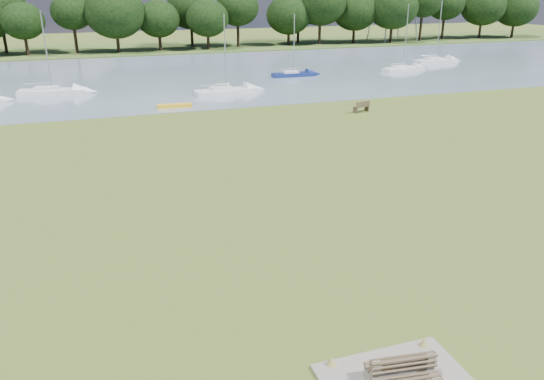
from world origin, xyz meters
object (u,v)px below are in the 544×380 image
object	(u,v)px
sailboat_3	(51,90)
sailboat_4	(226,90)
sailboat_2	(293,73)
kayak	(174,106)
bench_pair	(402,373)
riverbank_bench	(362,107)
sailboat_0	(435,59)
sailboat_1	(403,67)

from	to	relation	value
sailboat_3	sailboat_4	xyz separation A→B (m)	(16.91, -5.11, -0.06)
sailboat_2	sailboat_4	world-z (taller)	sailboat_4
kayak	sailboat_2	bearing A→B (deg)	40.61
bench_pair	kayak	size ratio (longest dim) A/B	0.65
riverbank_bench	sailboat_4	size ratio (longest dim) A/B	0.22
kayak	sailboat_0	xyz separation A→B (m)	(39.68, 17.40, 0.33)
bench_pair	sailboat_2	size ratio (longest dim) A/B	0.28
riverbank_bench	sailboat_3	distance (m)	31.28
sailboat_3	sailboat_4	world-z (taller)	sailboat_3
bench_pair	sailboat_4	world-z (taller)	sailboat_4
sailboat_3	kayak	bearing A→B (deg)	-33.63
riverbank_bench	kayak	distance (m)	16.89
bench_pair	sailboat_4	size ratio (longest dim) A/B	0.26
riverbank_bench	kayak	bearing A→B (deg)	138.81
kayak	sailboat_2	distance (m)	20.74
riverbank_bench	sailboat_4	world-z (taller)	sailboat_4
sailboat_0	sailboat_3	xyz separation A→B (m)	(-50.61, -7.43, -0.00)
sailboat_0	sailboat_4	xyz separation A→B (m)	(-33.70, -12.54, -0.07)
bench_pair	riverbank_bench	xyz separation A→B (m)	(14.87, 31.08, -0.02)
sailboat_1	sailboat_3	xyz separation A→B (m)	(-42.35, -2.57, 0.07)
sailboat_2	sailboat_3	bearing A→B (deg)	-173.95
sailboat_3	sailboat_1	bearing A→B (deg)	12.22
bench_pair	sailboat_0	xyz separation A→B (m)	(39.15, 55.40, 0.02)
kayak	riverbank_bench	bearing A→B (deg)	-21.58
sailboat_4	sailboat_1	bearing A→B (deg)	10.48
sailboat_0	sailboat_1	world-z (taller)	sailboat_0
kayak	sailboat_0	world-z (taller)	sailboat_0
sailboat_2	sailboat_3	size ratio (longest dim) A/B	0.88
sailboat_2	sailboat_4	distance (m)	13.04
sailboat_4	sailboat_2	bearing A→B (deg)	31.01
sailboat_0	riverbank_bench	bearing A→B (deg)	-136.55
riverbank_bench	sailboat_1	size ratio (longest dim) A/B	0.21
sailboat_1	sailboat_0	bearing A→B (deg)	21.39
bench_pair	sailboat_3	distance (m)	49.32
bench_pair	kayak	bearing A→B (deg)	97.95
bench_pair	kayak	xyz separation A→B (m)	(-0.53, 38.00, -0.31)
bench_pair	sailboat_0	bearing A→B (deg)	61.90
sailboat_1	kayak	bearing A→B (deg)	-167.34
sailboat_1	sailboat_4	bearing A→B (deg)	-172.30
sailboat_0	sailboat_3	distance (m)	51.15
riverbank_bench	sailboat_0	xyz separation A→B (m)	(24.28, 24.32, 0.03)
sailboat_1	sailboat_2	size ratio (longest dim) A/B	1.14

